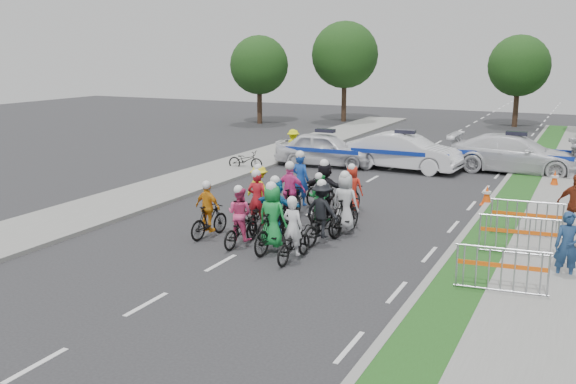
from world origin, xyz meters
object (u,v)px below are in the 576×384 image
at_px(police_car_0, 325,149).
at_px(tree_4, 519,66).
at_px(rider_7, 345,209).
at_px(rider_9, 291,199).
at_px(rider_2, 240,223).
at_px(police_car_1, 404,152).
at_px(rider_3, 209,215).
at_px(rider_8, 320,206).
at_px(rider_0, 293,239).
at_px(police_car_2, 515,154).
at_px(rider_6, 258,210).
at_px(barrier_0, 501,272).
at_px(parked_bike, 246,160).
at_px(rider_1, 273,225).
at_px(barrier_1, 518,238).
at_px(spectator_2, 575,205).
at_px(rider_5, 276,212).
at_px(rider_13, 352,195).
at_px(tree_3, 345,55).
at_px(cone_1, 555,179).
at_px(rider_11, 325,194).
at_px(cone_0, 487,195).
at_px(rider_12, 301,190).
at_px(spectator_0, 568,246).
at_px(barrier_2, 526,220).
at_px(rider_10, 260,197).
at_px(rider_4, 322,218).
at_px(tree_0, 259,65).
at_px(marshal_hiviz, 293,146).

height_order(police_car_0, tree_4, tree_4).
height_order(rider_7, rider_9, rider_9).
xyz_separation_m(rider_2, police_car_1, (0.92, 13.01, 0.18)).
distance_m(rider_3, rider_8, 3.49).
xyz_separation_m(rider_0, police_car_2, (3.56, 15.14, 0.25)).
bearing_deg(rider_6, police_car_1, -108.10).
relative_size(police_car_1, police_car_2, 0.88).
relative_size(barrier_0, parked_bike, 1.22).
height_order(rider_1, barrier_1, rider_1).
distance_m(parked_bike, tree_4, 24.42).
height_order(rider_6, spectator_2, rider_6).
xyz_separation_m(rider_1, spectator_2, (7.15, 5.14, 0.17)).
distance_m(rider_5, rider_13, 3.65).
relative_size(rider_2, police_car_2, 0.30).
bearing_deg(barrier_1, rider_0, -152.25).
height_order(rider_7, rider_8, rider_7).
bearing_deg(rider_8, tree_3, -74.53).
relative_size(rider_5, cone_1, 2.65).
height_order(rider_9, rider_11, rider_11).
distance_m(barrier_0, tree_3, 35.24).
height_order(police_car_0, cone_0, police_car_0).
distance_m(rider_8, rider_12, 2.05).
height_order(spectator_0, spectator_2, spectator_2).
relative_size(rider_7, barrier_2, 0.95).
bearing_deg(barrier_0, police_car_1, 113.81).
xyz_separation_m(rider_1, parked_bike, (-6.60, 10.14, -0.32)).
relative_size(spectator_0, barrier_2, 0.82).
bearing_deg(rider_10, spectator_0, -179.73).
xyz_separation_m(rider_2, spectator_2, (8.21, 5.02, 0.27)).
bearing_deg(barrier_1, police_car_0, 133.20).
xyz_separation_m(rider_1, rider_3, (-2.27, 0.40, -0.10)).
xyz_separation_m(rider_10, police_car_2, (6.39, 11.74, 0.13)).
bearing_deg(rider_5, parked_bike, -44.62).
xyz_separation_m(rider_10, tree_3, (-7.75, 27.61, 4.19)).
bearing_deg(rider_1, rider_9, -68.32).
bearing_deg(barrier_2, rider_4, -150.41).
bearing_deg(rider_0, rider_9, -60.25).
xyz_separation_m(rider_4, spectator_2, (6.28, 3.82, 0.20)).
height_order(rider_0, rider_5, rider_5).
bearing_deg(rider_2, spectator_0, -171.09).
distance_m(rider_4, barrier_0, 5.45).
distance_m(rider_1, cone_1, 13.52).
height_order(rider_11, barrier_1, rider_11).
xyz_separation_m(rider_8, cone_0, (4.19, 4.98, -0.29)).
height_order(cone_0, tree_0, tree_0).
bearing_deg(rider_13, rider_3, 54.80).
height_order(rider_5, rider_12, rider_12).
bearing_deg(cone_1, rider_13, -127.54).
relative_size(marshal_hiviz, tree_0, 0.26).
bearing_deg(barrier_1, rider_3, -167.17).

